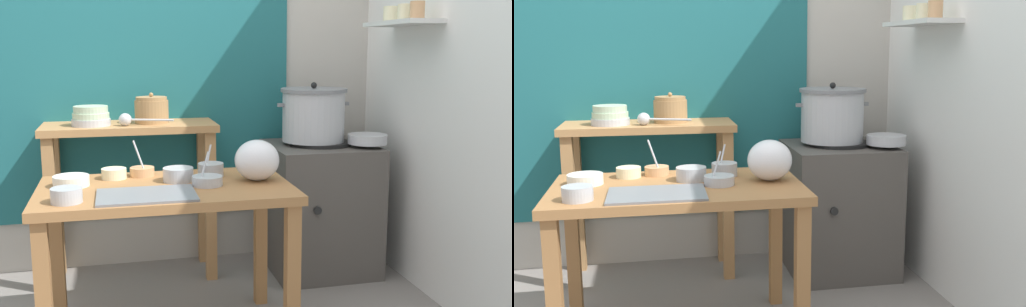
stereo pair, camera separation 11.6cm
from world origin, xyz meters
TOP-DOWN VIEW (x-y plane):
  - wall_back at (0.08, 1.10)m, footprint 4.40×0.12m
  - wall_right at (1.40, 0.20)m, footprint 0.30×3.20m
  - prep_table at (-0.05, 0.02)m, footprint 1.10×0.66m
  - back_shelf_table at (-0.18, 0.83)m, footprint 0.96×0.40m
  - stove_block at (0.91, 0.70)m, footprint 0.60×0.61m
  - steamer_pot at (0.87, 0.72)m, footprint 0.44×0.39m
  - clay_pot at (-0.05, 0.83)m, footprint 0.19×0.19m
  - bowl_stack_enamel at (-0.38, 0.79)m, footprint 0.21×0.21m
  - ladle at (-0.19, 0.73)m, footprint 0.29×0.13m
  - serving_tray at (-0.14, -0.15)m, footprint 0.40×0.28m
  - plastic_bag at (0.37, 0.03)m, footprint 0.20×0.20m
  - wide_pan at (1.14, 0.55)m, footprint 0.22×0.22m
  - prep_bowl_0 at (0.13, -0.02)m, footprint 0.14×0.14m
  - prep_bowl_1 at (-0.45, 0.11)m, footprint 0.16×0.16m
  - prep_bowl_2 at (0.18, 0.17)m, footprint 0.12×0.12m
  - prep_bowl_3 at (-0.27, 0.22)m, footprint 0.11×0.11m
  - prep_bowl_4 at (-0.45, -0.18)m, footprint 0.12×0.12m
  - prep_bowl_5 at (0.02, 0.10)m, footprint 0.14×0.14m
  - prep_bowl_6 at (-0.14, 0.25)m, footprint 0.11×0.11m

SIDE VIEW (x-z plane):
  - stove_block at x=0.91m, z-range -0.01..0.77m
  - prep_table at x=-0.05m, z-range 0.25..0.97m
  - back_shelf_table at x=-0.18m, z-range 0.23..1.13m
  - serving_tray at x=-0.14m, z-range 0.72..0.73m
  - prep_bowl_0 at x=0.13m, z-range 0.67..0.82m
  - prep_bowl_6 at x=-0.14m, z-range 0.66..0.83m
  - prep_bowl_1 at x=-0.45m, z-range 0.72..0.77m
  - prep_bowl_3 at x=-0.27m, z-range 0.72..0.77m
  - prep_bowl_4 at x=-0.45m, z-range 0.72..0.78m
  - prep_bowl_5 at x=0.02m, z-range 0.72..0.78m
  - prep_bowl_2 at x=0.18m, z-range 0.68..0.83m
  - wide_pan at x=1.14m, z-range 0.78..0.83m
  - plastic_bag at x=0.37m, z-range 0.72..0.91m
  - ladle at x=-0.19m, z-range 0.90..0.97m
  - steamer_pot at x=0.87m, z-range 0.76..1.11m
  - bowl_stack_enamel at x=-0.38m, z-range 0.90..1.00m
  - clay_pot at x=-0.05m, z-range 0.89..1.06m
  - wall_right at x=1.40m, z-range 0.00..2.60m
  - wall_back at x=0.08m, z-range 0.00..2.60m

